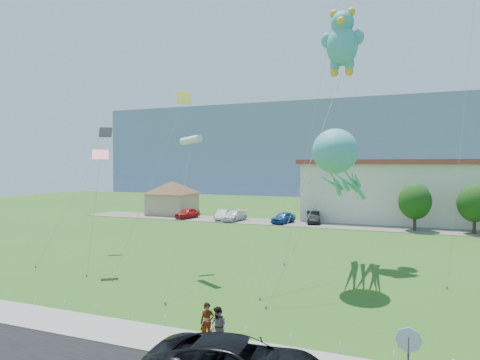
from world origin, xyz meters
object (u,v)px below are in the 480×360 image
stop_sign (408,347)px  parked_car_black (313,217)px  parked_car_red (187,213)px  pedestrian_right (218,328)px  pedestrian_left (207,323)px  parked_car_blue (283,218)px  parked_car_silver (222,215)px  parked_car_white (234,216)px  teddy_bear_kite (342,41)px  octopus_kite (339,165)px  pavilion (172,195)px

stop_sign → parked_car_black: 41.83m
parked_car_red → parked_car_black: 17.43m
pedestrian_right → parked_car_black: bearing=118.6°
pedestrian_right → parked_car_red: (-21.72, 36.99, -0.16)m
pedestrian_left → pedestrian_right: (0.65, -0.34, 0.00)m
parked_car_blue → stop_sign: bearing=-55.3°
stop_sign → parked_car_silver: size_ratio=0.61×
pedestrian_left → parked_car_white: size_ratio=0.35×
pedestrian_left → parked_car_blue: bearing=77.6°
pedestrian_right → teddy_bear_kite: teddy_bear_kite is taller
pedestrian_left → octopus_kite: bearing=50.0°
stop_sign → parked_car_black: size_ratio=0.55×
parked_car_blue → teddy_bear_kite: teddy_bear_kite is taller
stop_sign → octopus_kite: 15.54m
parked_car_blue → octopus_kite: octopus_kite is taller
pavilion → pedestrian_left: (25.69, -40.36, -2.10)m
parked_car_silver → parked_car_white: same height
parked_car_red → teddy_bear_kite: (23.76, -18.12, 16.46)m
stop_sign → pedestrian_right: 7.37m
parked_car_blue → parked_car_black: 3.85m
parked_car_white → parked_car_blue: parked_car_blue is taller
pavilion → parked_car_black: size_ratio=2.03×
parked_car_red → parked_car_black: bearing=16.9°
pedestrian_right → teddy_bear_kite: size_ratio=0.08×
pedestrian_left → parked_car_black: size_ratio=0.36×
teddy_bear_kite → parked_car_blue: bearing=118.6°
parked_car_black → teddy_bear_kite: (6.42, -19.82, 16.42)m
pavilion → teddy_bear_kite: (28.39, -21.82, 14.20)m
parked_car_blue → parked_car_black: (3.52, 1.55, 0.03)m
stop_sign → parked_car_blue: size_ratio=0.60×
parked_car_blue → octopus_kite: (10.77, -24.80, 6.69)m
pavilion → parked_car_red: size_ratio=2.23×
parked_car_white → parked_car_silver: bearing=179.8°
parked_car_red → octopus_kite: size_ratio=0.32×
octopus_kite → teddy_bear_kite: bearing=97.3°
pedestrian_left → parked_car_red: pedestrian_left is taller
parked_car_silver → octopus_kite: bearing=-64.8°
pedestrian_right → parked_car_white: pedestrian_right is taller
octopus_kite → parked_car_white: bearing=125.4°
parked_car_silver → parked_car_black: size_ratio=0.90×
pavilion → parked_car_blue: (18.45, -3.56, -2.25)m
parked_car_white → parked_car_black: 10.41m
pavilion → pedestrian_right: 48.52m
pedestrian_left → parked_car_silver: size_ratio=0.40×
pavilion → parked_car_blue: size_ratio=2.19×
pedestrian_left → teddy_bear_kite: teddy_bear_kite is taller
pedestrian_left → parked_car_silver: 40.22m
parked_car_red → parked_car_black: size_ratio=0.91×
parked_car_black → octopus_kite: size_ratio=0.35×
parked_car_white → parked_car_red: bearing=-171.2°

